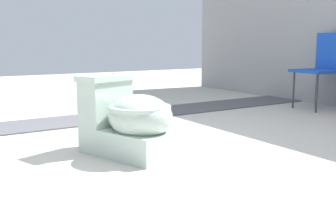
{
  "coord_description": "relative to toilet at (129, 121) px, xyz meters",
  "views": [
    {
      "loc": [
        2.29,
        -1.22,
        0.71
      ],
      "look_at": [
        0.06,
        0.2,
        0.3
      ],
      "focal_mm": 42.0,
      "sensor_mm": 36.0,
      "label": 1
    }
  ],
  "objects": [
    {
      "name": "gravel_strip",
      "position": [
        -1.27,
        0.6,
        -0.21
      ],
      "size": [
        0.56,
        8.0,
        0.01
      ],
      "primitive_type": "cube",
      "color": "#4C4C51",
      "rests_on": "ground"
    },
    {
      "name": "folding_chair_left",
      "position": [
        -0.5,
        2.64,
        0.29
      ],
      "size": [
        0.49,
        0.49,
        0.83
      ],
      "rotation": [
        0.0,
        0.0,
        -1.7
      ],
      "color": "#1947B2",
      "rests_on": "ground"
    },
    {
      "name": "toilet",
      "position": [
        0.0,
        0.0,
        0.0
      ],
      "size": [
        0.72,
        0.56,
        0.52
      ],
      "rotation": [
        0.0,
        0.0,
        0.34
      ],
      "color": "#B2C6B7",
      "rests_on": "ground"
    },
    {
      "name": "ground_plane",
      "position": [
        -0.06,
        0.1,
        -0.22
      ],
      "size": [
        14.0,
        14.0,
        0.0
      ],
      "primitive_type": "plane",
      "color": "#B7B2A8"
    }
  ]
}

